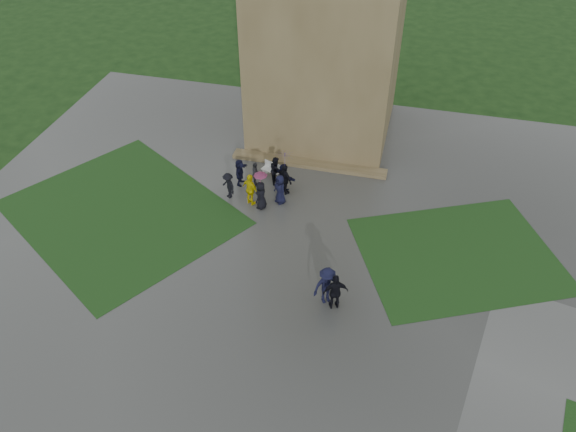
# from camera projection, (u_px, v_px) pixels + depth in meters

# --- Properties ---
(ground) EXTENTS (120.00, 120.00, 0.00)m
(ground) POSITION_uv_depth(u_px,v_px,m) (257.00, 299.00, 24.53)
(ground) COLOR black
(plaza) EXTENTS (34.00, 34.00, 0.02)m
(plaza) POSITION_uv_depth(u_px,v_px,m) (269.00, 268.00, 26.02)
(plaza) COLOR #383936
(plaza) RESTS_ON ground
(lawn_inset_left) EXTENTS (14.10, 13.46, 0.01)m
(lawn_inset_left) POSITION_uv_depth(u_px,v_px,m) (121.00, 213.00, 29.08)
(lawn_inset_left) COLOR #153412
(lawn_inset_left) RESTS_ON plaza
(lawn_inset_right) EXTENTS (11.12, 10.15, 0.01)m
(lawn_inset_right) POSITION_uv_depth(u_px,v_px,m) (458.00, 255.00, 26.66)
(lawn_inset_right) COLOR #153412
(lawn_inset_right) RESTS_ON plaza
(tower_plinth) EXTENTS (9.00, 0.80, 0.22)m
(tower_plinth) POSITION_uv_depth(u_px,v_px,m) (309.00, 164.00, 32.36)
(tower_plinth) COLOR brown
(tower_plinth) RESTS_ON plaza
(bench) EXTENTS (1.49, 0.89, 0.82)m
(bench) POSITION_uv_depth(u_px,v_px,m) (274.00, 170.00, 31.29)
(bench) COLOR silver
(bench) RESTS_ON plaza
(visitor_cluster) EXTENTS (3.96, 3.24, 2.60)m
(visitor_cluster) POSITION_uv_depth(u_px,v_px,m) (265.00, 179.00, 29.71)
(visitor_cluster) COLOR black
(visitor_cluster) RESTS_ON plaza
(pedestrian_mid) EXTENTS (1.38, 1.24, 1.91)m
(pedestrian_mid) POSITION_uv_depth(u_px,v_px,m) (327.00, 286.00, 23.82)
(pedestrian_mid) COLOR black
(pedestrian_mid) RESTS_ON plaza
(pedestrian_near) EXTENTS (1.24, 0.99, 1.86)m
(pedestrian_near) POSITION_uv_depth(u_px,v_px,m) (336.00, 292.00, 23.59)
(pedestrian_near) COLOR black
(pedestrian_near) RESTS_ON plaza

